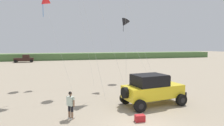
{
  "coord_description": "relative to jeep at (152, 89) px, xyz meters",
  "views": [
    {
      "loc": [
        -4.37,
        -9.04,
        4.36
      ],
      "look_at": [
        -0.56,
        3.76,
        3.13
      ],
      "focal_mm": 30.68,
      "sensor_mm": 36.0,
      "label": 1
    }
  ],
  "objects": [
    {
      "name": "dune_ridge",
      "position": [
        2.28,
        48.2,
        -0.23
      ],
      "size": [
        90.0,
        6.06,
        1.94
      ],
      "primitive_type": "cube",
      "color": "#4C703D",
      "rests_on": "ground_plane"
    },
    {
      "name": "jeep",
      "position": [
        0.0,
        0.0,
        0.0
      ],
      "size": [
        4.97,
        2.88,
        2.26
      ],
      "color": "yellow",
      "rests_on": "ground_plane"
    },
    {
      "name": "person_watching",
      "position": [
        -5.97,
        -1.11,
        -0.26
      ],
      "size": [
        0.47,
        0.49,
        1.67
      ],
      "color": "#8C664C",
      "rests_on": "ground_plane"
    },
    {
      "name": "cooler_box",
      "position": [
        -2.19,
        -2.61,
        -1.01
      ],
      "size": [
        0.58,
        0.4,
        0.38
      ],
      "primitive_type": "cube",
      "rotation": [
        0.0,
        0.0,
        -0.07
      ],
      "color": "#B21E23",
      "rests_on": "ground_plane"
    },
    {
      "name": "distant_pickup",
      "position": [
        -14.4,
        41.45,
        -0.26
      ],
      "size": [
        4.66,
        2.51,
        1.98
      ],
      "color": "black",
      "rests_on": "ground_plane"
    },
    {
      "name": "kite_blue_swept",
      "position": [
        1.52,
        10.07,
        5.9
      ],
      "size": [
        2.04,
        5.61,
        7.7
      ],
      "color": "black",
      "rests_on": "ground_plane"
    },
    {
      "name": "kite_green_box",
      "position": [
        -7.74,
        9.93,
        7.82
      ],
      "size": [
        3.21,
        4.11,
        9.76
      ],
      "color": "red",
      "rests_on": "ground_plane"
    }
  ]
}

